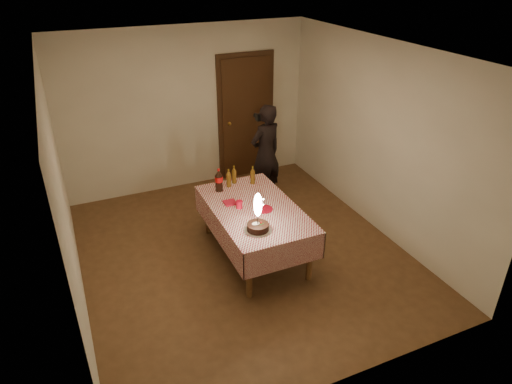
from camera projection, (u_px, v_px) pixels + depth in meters
ground at (242, 252)px, 6.04m from camera, size 4.00×4.50×0.01m
room_shell at (241, 133)px, 5.34m from camera, size 4.04×4.54×2.62m
dining_table at (254, 214)px, 5.73m from camera, size 1.02×1.72×0.71m
birthday_cake at (258, 220)px, 5.16m from camera, size 0.32×0.32×0.48m
red_plate at (264, 209)px, 5.64m from camera, size 0.22×0.22×0.01m
red_cup at (239, 205)px, 5.65m from camera, size 0.08×0.08×0.10m
clear_cup at (258, 198)px, 5.82m from camera, size 0.07×0.07×0.09m
napkin_stack at (230, 203)px, 5.78m from camera, size 0.15×0.15×0.02m
cola_bottle at (219, 180)px, 6.02m from camera, size 0.10×0.10×0.32m
amber_bottle_left at (229, 179)px, 6.14m from camera, size 0.06×0.06×0.25m
amber_bottle_right at (253, 176)px, 6.22m from camera, size 0.06×0.06×0.25m
amber_bottle_mid at (234, 175)px, 6.23m from camera, size 0.06×0.06×0.25m
photographer at (266, 153)px, 7.03m from camera, size 0.65×0.51×1.55m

